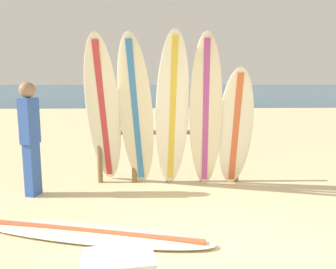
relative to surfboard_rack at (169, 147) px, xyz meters
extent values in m
cube|color=navy|center=(0.41, 55.15, -0.62)|extent=(120.00, 80.00, 0.01)
cylinder|color=olive|center=(-1.20, 0.00, -0.10)|extent=(0.09, 0.09, 1.04)
cylinder|color=olive|center=(-0.60, 0.00, -0.10)|extent=(0.09, 0.09, 1.04)
cylinder|color=olive|center=(0.00, 0.00, -0.10)|extent=(0.09, 0.09, 1.04)
cylinder|color=olive|center=(0.60, 0.00, -0.10)|extent=(0.09, 0.09, 1.04)
cylinder|color=olive|center=(1.20, 0.00, -0.10)|extent=(0.09, 0.09, 1.04)
cylinder|color=olive|center=(0.00, 0.00, 0.27)|extent=(2.50, 0.08, 0.08)
ellipsoid|color=silver|center=(-1.07, -0.26, 0.62)|extent=(0.57, 1.11, 2.48)
cube|color=#B73338|center=(-1.07, -0.26, 0.62)|extent=(0.13, 1.03, 2.29)
ellipsoid|color=beige|center=(-0.54, -0.35, 0.63)|extent=(0.70, 0.92, 2.50)
cube|color=#3372B2|center=(-0.54, -0.35, 0.63)|extent=(0.24, 0.79, 2.30)
ellipsoid|color=white|center=(0.05, -0.36, 0.65)|extent=(0.60, 0.73, 2.55)
cube|color=gold|center=(0.05, -0.36, 0.65)|extent=(0.16, 0.65, 2.35)
ellipsoid|color=beige|center=(0.58, -0.41, 0.63)|extent=(0.60, 0.69, 2.51)
cube|color=#A53F8C|center=(0.58, -0.41, 0.63)|extent=(0.17, 0.60, 2.31)
ellipsoid|color=silver|center=(1.09, -0.33, 0.37)|extent=(0.58, 0.55, 1.99)
cube|color=#CC5933|center=(1.09, -0.33, 0.37)|extent=(0.11, 0.52, 1.83)
ellipsoid|color=silver|center=(-0.97, -2.10, -0.58)|extent=(2.92, 1.20, 0.07)
cube|color=#CC5933|center=(-0.97, -2.10, -0.58)|extent=(2.59, 0.73, 0.08)
cube|color=#3359B2|center=(-2.14, -0.64, -0.21)|extent=(0.21, 0.27, 0.82)
cube|color=#3359B2|center=(-2.14, -0.64, 0.55)|extent=(0.25, 0.32, 0.70)
sphere|color=#997051|center=(-2.14, -0.64, 1.02)|extent=(0.24, 0.24, 0.24)
cube|color=#B22D28|center=(-3.26, 24.75, -0.44)|extent=(1.22, 2.50, 0.35)
cube|color=silver|center=(-3.26, 24.75, -0.08)|extent=(0.80, 0.92, 0.36)
camera|label=1|loc=(-0.21, -5.85, 1.18)|focal=36.62mm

